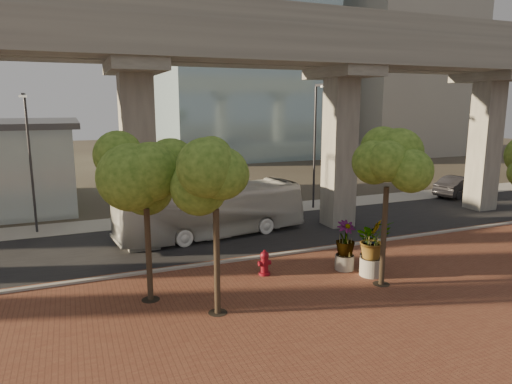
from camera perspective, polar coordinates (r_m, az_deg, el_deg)
name	(u,v)px	position (r m, az deg, el deg)	size (l,w,h in m)	color
ground	(262,245)	(24.78, 0.70, -6.67)	(160.00, 160.00, 0.00)	#342E26
brick_plaza	(343,304)	(18.16, 10.87, -13.57)	(70.00, 13.00, 0.06)	brown
asphalt_road	(248,235)	(26.54, -0.99, -5.41)	(90.00, 8.00, 0.04)	black
curb_strip	(277,255)	(23.02, 2.66, -7.87)	(70.00, 0.25, 0.16)	#A09D95
far_sidewalk	(219,214)	(31.56, -4.62, -2.77)	(90.00, 3.00, 0.06)	#A09D95
transit_viaduct	(248,108)	(25.46, -1.05, 10.47)	(72.00, 5.60, 12.40)	#9B988D
midrise_block	(400,74)	(74.72, 17.53, 13.94)	(18.00, 16.00, 24.00)	gray
transit_bus	(212,211)	(26.05, -5.51, -2.35)	(2.57, 10.95, 3.05)	silver
parked_car	(460,186)	(40.88, 24.10, 0.63)	(1.78, 5.13, 1.69)	black
fire_hydrant	(264,263)	(20.37, 1.06, -8.84)	(0.57, 0.51, 1.14)	maroon
planter_front	(373,242)	(20.64, 14.36, -6.09)	(2.27, 2.27, 2.50)	#9C958D
planter_right	(345,240)	(21.12, 11.09, -5.97)	(2.12, 2.12, 2.26)	gray
planter_left	(372,240)	(21.14, 14.27, -5.83)	(2.19, 2.19, 2.41)	#A29F92
street_tree_far_west	(145,180)	(17.24, -13.69, 1.48)	(3.70, 3.70, 6.41)	#443427
street_tree_near_west	(215,180)	(15.67, -5.09, 1.52)	(3.56, 3.56, 6.53)	#443427
street_tree_near_east	(388,162)	(18.96, 16.16, 3.58)	(3.46, 3.46, 6.76)	#443427
streetlamp_west	(30,154)	(29.10, -26.45, 4.29)	(0.40, 1.17, 8.04)	#2F2F34
streetlamp_east	(316,138)	(32.72, 7.47, 6.73)	(0.44, 1.28, 8.80)	#2C2B30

